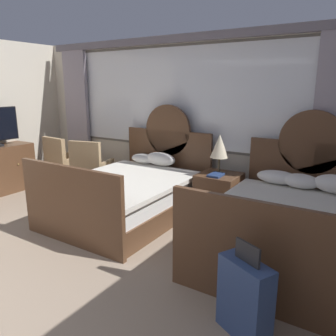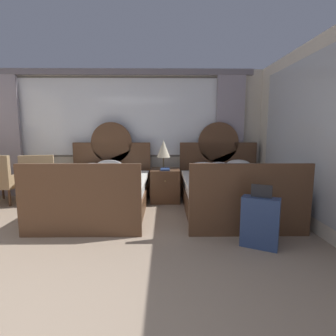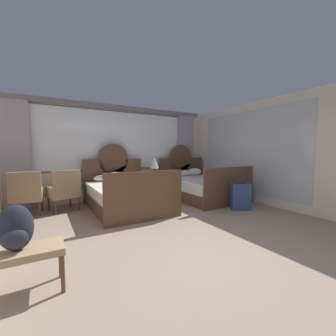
{
  "view_description": "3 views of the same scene",
  "coord_description": "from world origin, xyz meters",
  "views": [
    {
      "loc": [
        2.82,
        -0.63,
        1.9
      ],
      "look_at": [
        0.88,
        2.45,
        0.99
      ],
      "focal_mm": 35.32,
      "sensor_mm": 36.0,
      "label": 1
    },
    {
      "loc": [
        0.99,
        -1.46,
        1.42
      ],
      "look_at": [
        1.04,
        2.89,
        0.79
      ],
      "focal_mm": 27.77,
      "sensor_mm": 36.0,
      "label": 2
    },
    {
      "loc": [
        -1.85,
        -1.91,
        1.37
      ],
      "look_at": [
        0.97,
        2.93,
        0.95
      ],
      "focal_mm": 23.01,
      "sensor_mm": 36.0,
      "label": 3
    }
  ],
  "objects": [
    {
      "name": "armchair_by_window_centre",
      "position": [
        -2.18,
        3.51,
        0.49
      ],
      "size": [
        0.64,
        0.64,
        0.96
      ],
      "color": "tan",
      "rests_on": "ground_plane"
    },
    {
      "name": "wall_back_window",
      "position": [
        0.0,
        4.25,
        1.45
      ],
      "size": [
        6.15,
        0.22,
        2.7
      ],
      "color": "beige",
      "rests_on": "ground_plane"
    },
    {
      "name": "bed_near_mirror",
      "position": [
        2.13,
        3.03,
        0.35
      ],
      "size": [
        1.64,
        2.24,
        1.59
      ],
      "color": "brown",
      "rests_on": "ground_plane"
    },
    {
      "name": "bed_near_window",
      "position": [
        -0.14,
        3.02,
        0.34
      ],
      "size": [
        1.64,
        2.24,
        1.59
      ],
      "color": "brown",
      "rests_on": "ground_plane"
    },
    {
      "name": "suitcase_on_floor",
      "position": [
        2.14,
        1.55,
        0.32
      ],
      "size": [
        0.47,
        0.36,
        0.78
      ],
      "color": "navy",
      "rests_on": "ground_plane"
    },
    {
      "name": "nightstand_between_beds",
      "position": [
        0.99,
        3.67,
        0.33
      ],
      "size": [
        0.58,
        0.6,
        0.65
      ],
      "color": "brown",
      "rests_on": "ground_plane"
    },
    {
      "name": "book_on_nightstand",
      "position": [
        0.99,
        3.55,
        0.67
      ],
      "size": [
        0.18,
        0.26,
        0.03
      ],
      "color": "navy",
      "rests_on": "nightstand_between_beds"
    },
    {
      "name": "table_lamp_on_nightstand",
      "position": [
        0.96,
        3.71,
        1.05
      ],
      "size": [
        0.27,
        0.27,
        0.57
      ],
      "color": "brown",
      "rests_on": "nightstand_between_beds"
    },
    {
      "name": "armchair_by_window_left",
      "position": [
        -1.44,
        3.51,
        0.49
      ],
      "size": [
        0.73,
        0.73,
        0.96
      ],
      "color": "tan",
      "rests_on": "ground_plane"
    }
  ]
}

